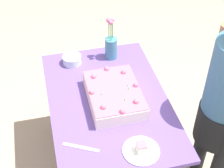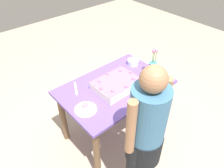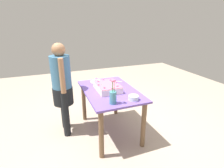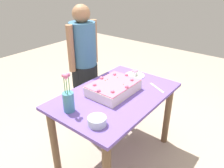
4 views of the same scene
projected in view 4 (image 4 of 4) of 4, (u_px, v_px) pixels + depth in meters
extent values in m
plane|color=tan|center=(115.00, 154.00, 2.40)|extent=(8.00, 8.00, 0.00)
cube|color=#6A4FAB|center=(116.00, 95.00, 2.07)|extent=(1.21, 0.79, 0.03)
cylinder|color=brown|center=(167.00, 115.00, 2.43)|extent=(0.07, 0.07, 0.73)
cylinder|color=brown|center=(54.00, 142.00, 2.04)|extent=(0.07, 0.07, 0.73)
cylinder|color=brown|center=(121.00, 97.00, 2.78)|extent=(0.07, 0.07, 0.73)
cube|color=white|center=(114.00, 88.00, 2.07)|extent=(0.47, 0.34, 0.09)
cube|color=#E0698E|center=(114.00, 83.00, 2.04)|extent=(0.46, 0.33, 0.01)
sphere|color=#E0698E|center=(127.00, 75.00, 2.19)|extent=(0.04, 0.04, 0.04)
sphere|color=#E0698E|center=(115.00, 74.00, 2.20)|extent=(0.04, 0.04, 0.04)
sphere|color=#E0698E|center=(102.00, 78.00, 2.12)|extent=(0.04, 0.04, 0.04)
sphere|color=#E0698E|center=(95.00, 85.00, 1.99)|extent=(0.04, 0.04, 0.04)
sphere|color=#E0698E|center=(99.00, 91.00, 1.89)|extent=(0.04, 0.04, 0.04)
sphere|color=#E0698E|center=(113.00, 92.00, 1.88)|extent=(0.04, 0.04, 0.04)
sphere|color=#E0698E|center=(127.00, 87.00, 1.96)|extent=(0.04, 0.04, 0.04)
sphere|color=#E0698E|center=(132.00, 80.00, 2.09)|extent=(0.04, 0.04, 0.04)
cone|color=#2D8438|center=(105.00, 81.00, 2.08)|extent=(0.02, 0.02, 0.02)
cone|color=#2D8438|center=(107.00, 79.00, 2.11)|extent=(0.02, 0.02, 0.02)
cone|color=#2D8438|center=(123.00, 84.00, 2.01)|extent=(0.02, 0.02, 0.02)
cone|color=#2D8438|center=(117.00, 77.00, 2.14)|extent=(0.02, 0.02, 0.02)
cylinder|color=white|center=(135.00, 75.00, 2.43)|extent=(0.22, 0.22, 0.01)
cube|color=white|center=(135.00, 73.00, 2.41)|extent=(0.06, 0.06, 0.05)
cube|color=#DE6C8D|center=(135.00, 71.00, 2.40)|extent=(0.06, 0.06, 0.01)
cube|color=silver|center=(157.00, 88.00, 2.17)|extent=(0.12, 0.21, 0.00)
cylinder|color=teal|center=(69.00, 102.00, 1.77)|extent=(0.09, 0.09, 0.17)
cylinder|color=#2D8438|center=(69.00, 84.00, 1.71)|extent=(0.01, 0.01, 0.15)
sphere|color=#D26890|center=(68.00, 75.00, 1.67)|extent=(0.03, 0.03, 0.03)
cylinder|color=#2D8438|center=(64.00, 84.00, 1.69)|extent=(0.01, 0.01, 0.15)
sphere|color=#DE688F|center=(63.00, 76.00, 1.66)|extent=(0.03, 0.03, 0.03)
cylinder|color=#2D8438|center=(67.00, 85.00, 1.68)|extent=(0.01, 0.01, 0.15)
sphere|color=#D8668F|center=(66.00, 76.00, 1.65)|extent=(0.04, 0.04, 0.04)
cylinder|color=silver|center=(97.00, 121.00, 1.63)|extent=(0.14, 0.14, 0.06)
cylinder|color=black|center=(79.00, 98.00, 2.72)|extent=(0.11, 0.11, 0.78)
cylinder|color=black|center=(93.00, 90.00, 2.90)|extent=(0.11, 0.11, 0.78)
cylinder|color=black|center=(85.00, 75.00, 2.69)|extent=(0.32, 0.31, 0.28)
cylinder|color=teal|center=(83.00, 45.00, 2.52)|extent=(0.30, 0.30, 0.52)
sphere|color=#A07250|center=(81.00, 14.00, 2.36)|extent=(0.20, 0.20, 0.20)
cylinder|color=#A07250|center=(71.00, 49.00, 2.38)|extent=(0.08, 0.08, 0.52)
cylinder|color=#A07250|center=(94.00, 42.00, 2.65)|extent=(0.08, 0.08, 0.52)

